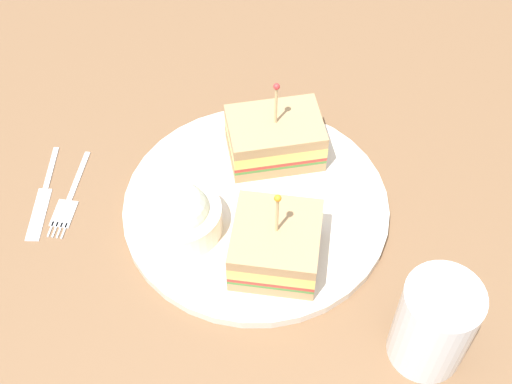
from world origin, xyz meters
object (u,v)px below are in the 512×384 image
at_px(sandwich_half_front, 276,245).
at_px(sandwich_half_back, 273,138).
at_px(plate, 256,207).
at_px(drink_glass, 433,326).
at_px(knife, 43,197).
at_px(coleslaw_bowl, 182,215).
at_px(fork, 68,203).

height_order(sandwich_half_front, sandwich_half_back, sandwich_half_back).
relative_size(plate, drink_glass, 2.80).
relative_size(sandwich_half_front, knife, 0.82).
relative_size(sandwich_half_back, drink_glass, 1.21).
xyz_separation_m(sandwich_half_back, knife, (0.13, -0.23, -0.04)).
bearing_deg(coleslaw_bowl, sandwich_half_front, 84.53).
relative_size(coleslaw_bowl, drink_glass, 0.81).
xyz_separation_m(sandwich_half_back, drink_glass, (0.19, 0.20, 0.01)).
xyz_separation_m(coleslaw_bowl, drink_glass, (0.06, 0.26, 0.01)).
relative_size(plate, knife, 2.22).
bearing_deg(knife, coleslaw_bowl, 89.78).
bearing_deg(plate, knife, -77.30).
relative_size(coleslaw_bowl, fork, 0.68).
height_order(drink_glass, knife, drink_glass).
bearing_deg(sandwich_half_front, plate, -148.02).
xyz_separation_m(plate, coleslaw_bowl, (0.05, -0.06, 0.03)).
distance_m(plate, sandwich_half_front, 0.08).
bearing_deg(knife, sandwich_half_back, 118.97).
relative_size(plate, fork, 2.36).
bearing_deg(fork, sandwich_half_front, 87.20).
xyz_separation_m(plate, sandwich_half_front, (0.06, 0.04, 0.03)).
xyz_separation_m(plate, sandwich_half_back, (-0.07, -0.00, 0.03)).
distance_m(coleslaw_bowl, drink_glass, 0.27).
relative_size(sandwich_half_back, fork, 1.02).
bearing_deg(plate, fork, -75.83).
relative_size(sandwich_half_back, coleslaw_bowl, 1.49).
relative_size(coleslaw_bowl, knife, 0.64).
height_order(plate, sandwich_half_back, sandwich_half_back).
bearing_deg(drink_glass, plate, -119.50).
bearing_deg(fork, plate, 104.17).
distance_m(sandwich_half_back, fork, 0.24).
height_order(plate, sandwich_half_front, sandwich_half_front).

